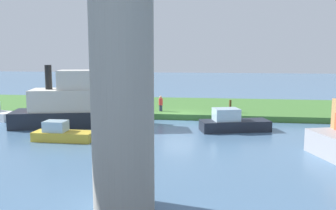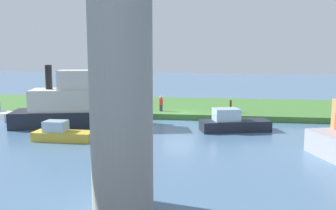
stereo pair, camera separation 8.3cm
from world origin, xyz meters
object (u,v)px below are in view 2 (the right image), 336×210
(riverboat_paddlewheel, at_px, (233,123))
(pontoon_yellow, at_px, (62,134))
(bridge_pylon, at_px, (121,65))
(motorboat_white, at_px, (79,103))
(mooring_post, at_px, (230,106))
(person_on_bank, at_px, (161,103))

(riverboat_paddlewheel, bearing_deg, pontoon_yellow, 22.65)
(bridge_pylon, distance_m, motorboat_white, 16.82)
(mooring_post, height_order, motorboat_white, motorboat_white)
(motorboat_white, xyz_separation_m, riverboat_paddlewheel, (-11.88, 0.28, -1.17))
(pontoon_yellow, bearing_deg, mooring_post, -137.33)
(mooring_post, bearing_deg, motorboat_white, 24.09)
(riverboat_paddlewheel, height_order, pontoon_yellow, riverboat_paddlewheel)
(motorboat_white, relative_size, riverboat_paddlewheel, 1.85)
(bridge_pylon, xyz_separation_m, pontoon_yellow, (6.74, -9.72, -4.76))
(motorboat_white, height_order, riverboat_paddlewheel, motorboat_white)
(person_on_bank, xyz_separation_m, pontoon_yellow, (4.92, 9.97, -0.74))
(motorboat_white, distance_m, pontoon_yellow, 5.15)
(pontoon_yellow, bearing_deg, person_on_bank, -116.29)
(person_on_bank, height_order, mooring_post, person_on_bank)
(bridge_pylon, relative_size, motorboat_white, 1.07)
(motorboat_white, relative_size, pontoon_yellow, 2.52)
(motorboat_white, height_order, pontoon_yellow, motorboat_white)
(mooring_post, relative_size, pontoon_yellow, 0.28)
(bridge_pylon, bearing_deg, riverboat_paddlewheel, -106.92)
(bridge_pylon, xyz_separation_m, mooring_post, (-4.34, -19.94, -4.18))
(person_on_bank, bearing_deg, pontoon_yellow, 63.71)
(riverboat_paddlewheel, bearing_deg, motorboat_white, -1.36)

